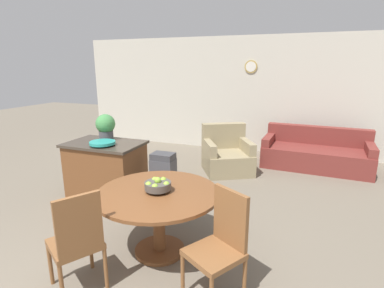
# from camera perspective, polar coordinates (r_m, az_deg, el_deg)

# --- Properties ---
(wall_back) EXTENTS (8.00, 0.09, 2.70)m
(wall_back) POSITION_cam_1_polar(r_m,az_deg,el_deg) (7.36, 8.34, 9.29)
(wall_back) COLOR beige
(wall_back) RESTS_ON ground_plane
(dining_table) EXTENTS (1.32, 1.32, 0.72)m
(dining_table) POSITION_cam_1_polar(r_m,az_deg,el_deg) (3.30, -6.41, -11.58)
(dining_table) COLOR brown
(dining_table) RESTS_ON ground_plane
(dining_chair_near_left) EXTENTS (0.58, 0.58, 0.99)m
(dining_chair_near_left) POSITION_cam_1_polar(r_m,az_deg,el_deg) (2.94, -21.05, -16.51)
(dining_chair_near_left) COLOR brown
(dining_chair_near_left) RESTS_ON ground_plane
(dining_chair_near_right) EXTENTS (0.58, 0.58, 0.99)m
(dining_chair_near_right) POSITION_cam_1_polar(r_m,az_deg,el_deg) (2.74, 5.49, -18.00)
(dining_chair_near_right) COLOR brown
(dining_chair_near_right) RESTS_ON ground_plane
(fruit_bowl) EXTENTS (0.28, 0.28, 0.16)m
(fruit_bowl) POSITION_cam_1_polar(r_m,az_deg,el_deg) (3.21, -6.53, -7.78)
(fruit_bowl) COLOR #4C4742
(fruit_bowl) RESTS_ON dining_table
(kitchen_island) EXTENTS (1.15, 0.75, 0.88)m
(kitchen_island) POSITION_cam_1_polar(r_m,az_deg,el_deg) (4.89, -16.00, -4.72)
(kitchen_island) COLOR brown
(kitchen_island) RESTS_ON ground_plane
(teal_bowl) EXTENTS (0.37, 0.37, 0.06)m
(teal_bowl) POSITION_cam_1_polar(r_m,az_deg,el_deg) (4.58, -16.70, 0.21)
(teal_bowl) COLOR teal
(teal_bowl) RESTS_ON kitchen_island
(potted_plant) EXTENTS (0.30, 0.30, 0.40)m
(potted_plant) POSITION_cam_1_polar(r_m,az_deg,el_deg) (4.93, -16.14, 3.31)
(potted_plant) COLOR #4C4C51
(potted_plant) RESTS_ON kitchen_island
(trash_bin) EXTENTS (0.34, 0.25, 0.78)m
(trash_bin) POSITION_cam_1_polar(r_m,az_deg,el_deg) (4.53, -5.45, -6.54)
(trash_bin) COLOR #47474C
(trash_bin) RESTS_ON ground_plane
(couch) EXTENTS (2.10, 1.07, 0.79)m
(couch) POSITION_cam_1_polar(r_m,az_deg,el_deg) (6.61, 22.48, -1.76)
(couch) COLOR maroon
(couch) RESTS_ON ground_plane
(armchair) EXTENTS (1.18, 1.19, 0.90)m
(armchair) POSITION_cam_1_polar(r_m,az_deg,el_deg) (5.91, 6.62, -2.32)
(armchair) COLOR #998966
(armchair) RESTS_ON ground_plane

